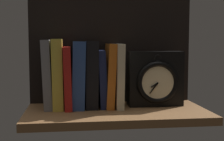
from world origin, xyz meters
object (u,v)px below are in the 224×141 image
Objects in this scene: book_gray_chess at (48,74)px; book_red_requiem at (68,77)px; book_black_skeptic at (91,74)px; book_blue_modern at (78,75)px; book_yellow_seinlanguage at (58,74)px; book_navy_bierce at (102,79)px; book_orange_pandolfini at (110,75)px; book_cream_twain at (118,75)px; framed_clock at (155,79)px.

book_gray_chess reaches higher than book_red_requiem.
book_black_skeptic reaches higher than book_red_requiem.
book_gray_chess is 10.19cm from book_blue_modern.
book_blue_modern is (10.18, 0.00, -0.25)cm from book_gray_chess.
book_yellow_seinlanguage is 11.16cm from book_black_skeptic.
book_navy_bierce is at bearing 0.00° from book_black_skeptic.
book_navy_bierce is (11.44, -0.00, -0.61)cm from book_red_requiem.
book_yellow_seinlanguage reaches higher than book_blue_modern.
book_blue_modern is 1.04× the size of book_orange_pandolfini.
book_blue_modern is 8.02cm from book_navy_bierce.
book_navy_bierce is at bearing -0.00° from book_red_requiem.
book_red_requiem is (6.62, 0.00, -1.13)cm from book_gray_chess.
book_yellow_seinlanguage reaches higher than book_black_skeptic.
book_black_skeptic is at bearing 0.00° from book_blue_modern.
book_navy_bierce is at bearing -0.00° from book_yellow_seinlanguage.
book_red_requiem is 0.96× the size of book_cream_twain.
book_orange_pandolfini is at bearing -0.00° from book_red_requiem.
book_navy_bierce is at bearing 180.00° from book_cream_twain.
book_blue_modern is 13.46cm from book_cream_twain.
book_orange_pandolfini is (10.66, 0.00, -0.39)cm from book_blue_modern.
book_navy_bierce is at bearing 178.01° from framed_clock.
book_gray_chess is 1.18× the size of book_navy_bierce.
book_orange_pandolfini is 16.04cm from framed_clock.
book_blue_modern is at bearing 180.00° from book_cream_twain.
book_black_skeptic is 9.10cm from book_cream_twain.
book_red_requiem is at bearing 180.00° from book_black_skeptic.
framed_clock is at bearing -1.12° from book_yellow_seinlanguage.
book_blue_modern is (3.56, -0.00, 0.88)cm from book_red_requiem.
book_black_skeptic is 3.84cm from book_navy_bierce.
book_blue_modern is at bearing 178.60° from framed_clock.
book_orange_pandolfini reaches higher than framed_clock.
book_cream_twain is at bearing -0.00° from book_red_requiem.
book_black_skeptic is (11.15, -0.00, -0.32)cm from book_yellow_seinlanguage.
book_gray_chess is at bearing 180.00° from book_black_skeptic.
book_orange_pandolfini is at bearing -0.00° from book_yellow_seinlanguage.
book_yellow_seinlanguage is at bearing 180.00° from book_blue_modern.
book_red_requiem is 11.45cm from book_navy_bierce.
book_red_requiem reaches higher than framed_clock.
book_gray_chess is at bearing 180.00° from book_orange_pandolfini.
book_gray_chess reaches higher than book_orange_pandolfini.
book_gray_chess is 1.06× the size of book_orange_pandolfini.
book_cream_twain is 1.13× the size of framed_clock.
book_cream_twain is (5.57, 0.00, 1.06)cm from book_navy_bierce.
book_gray_chess reaches higher than book_black_skeptic.
book_orange_pandolfini reaches higher than book_navy_bierce.
book_gray_chess reaches higher than book_blue_modern.
book_red_requiem is 7.98cm from book_black_skeptic.
book_yellow_seinlanguage is 3.47cm from book_red_requiem.
book_cream_twain is (9.08, 0.00, -0.49)cm from book_black_skeptic.
book_orange_pandolfini is at bearing 0.00° from book_navy_bierce.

